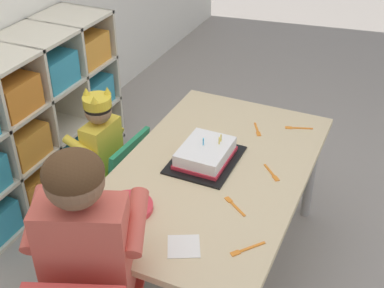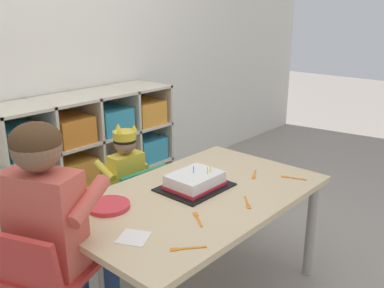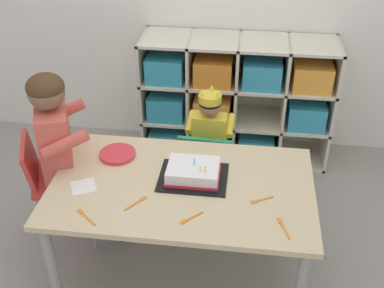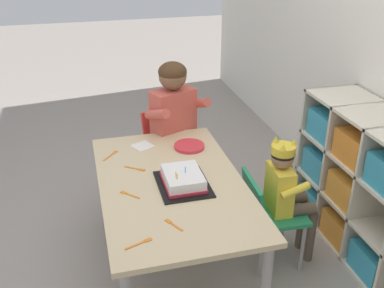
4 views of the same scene
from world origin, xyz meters
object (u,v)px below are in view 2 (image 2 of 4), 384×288
Objects in this scene: child_with_crown at (122,173)px; fork_at_table_front_edge at (254,175)px; adult_helper_seated at (56,215)px; fork_near_child_seat at (247,203)px; birthday_cake_on_tray at (195,182)px; fork_by_napkin at (292,178)px; classroom_chair_adult_side at (43,276)px; fork_scattered_mid_table at (198,218)px; paper_plate_stack at (109,206)px; activity_table at (197,206)px; classroom_chair_blue at (134,200)px; fork_beside_plate_stack at (186,248)px.

child_with_crown is 7.24× the size of fork_at_table_front_edge.
adult_helper_seated is 10.70× the size of fork_near_child_seat.
birthday_cake_on_tray reaches higher than fork_by_napkin.
classroom_chair_adult_side reaches higher than fork_near_child_seat.
classroom_chair_adult_side is at bearing -127.60° from fork_by_napkin.
fork_scattered_mid_table is (-0.27, -0.85, 0.10)m from child_with_crown.
child_with_crown is at bearing 45.63° from paper_plate_stack.
child_with_crown is (0.08, 0.68, -0.03)m from activity_table.
fork_scattered_mid_table is (-0.69, 0.08, -0.00)m from fork_by_napkin.
child_with_crown is at bearing -175.59° from fork_by_napkin.
fork_near_child_seat is (-0.01, -0.93, 0.10)m from child_with_crown.
fork_at_table_front_edge is 0.86× the size of fork_by_napkin.
fork_at_table_front_edge is (0.78, -0.28, -0.01)m from paper_plate_stack.
fork_near_child_seat is 0.89× the size of fork_at_table_front_edge.
paper_plate_stack is at bearing 152.19° from activity_table.
child_with_crown reaches higher than paper_plate_stack.
paper_plate_stack reaches higher than fork_scattered_mid_table.
classroom_chair_blue is 4.99× the size of fork_beside_plate_stack.
classroom_chair_adult_side is at bearing 34.97° from child_with_crown.
classroom_chair_adult_side reaches higher than paper_plate_stack.
classroom_chair_blue is at bearing 90.29° from child_with_crown.
adult_helper_seated reaches higher than activity_table.
classroom_chair_blue is 5.16× the size of fork_at_table_front_edge.
classroom_chair_adult_side is (-0.84, -0.42, 0.10)m from classroom_chair_blue.
fork_at_table_front_edge is at bearing -122.99° from classroom_chair_adult_side.
activity_table is 11.09× the size of fork_beside_plate_stack.
fork_scattered_mid_table is (-0.27, 0.08, 0.00)m from fork_near_child_seat.
activity_table is 11.30× the size of fork_scattered_mid_table.
fork_by_napkin and fork_scattered_mid_table have the same top height.
child_with_crown is 0.90m from adult_helper_seated.
activity_table is at bearing 63.02° from fork_near_child_seat.
child_with_crown is at bearing 87.17° from birthday_cake_on_tray.
classroom_chair_blue is at bearing -172.70° from fork_by_napkin.
adult_helper_seated is 3.14× the size of birthday_cake_on_tray.
fork_near_child_seat reaches higher than classroom_chair_blue.
activity_table is at bearing 75.89° from fork_beside_plate_stack.
fork_beside_plate_stack is at bearing 66.53° from child_with_crown.
fork_at_table_front_edge is (1.15, -0.23, 0.15)m from classroom_chair_adult_side.
activity_table is at bearing -27.81° from paper_plate_stack.
classroom_chair_adult_side is 0.67m from fork_scattered_mid_table.
child_with_crown is 0.83m from fork_at_table_front_edge.
fork_beside_plate_stack is (-0.48, -0.05, -0.00)m from fork_near_child_seat.
birthday_cake_on_tray is at bearing 169.21° from fork_scattered_mid_table.
birthday_cake_on_tray is 0.37m from fork_at_table_front_edge.
fork_near_child_seat and fork_at_table_front_edge have the same top height.
classroom_chair_blue is at bearing 87.15° from birthday_cake_on_tray.
fork_near_child_seat is at bearing 109.62° from fork_scattered_mid_table.
fork_scattered_mid_table is at bearing 73.33° from classroom_chair_blue.
child_with_crown is 1.03m from fork_by_napkin.
classroom_chair_adult_side reaches higher than activity_table.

